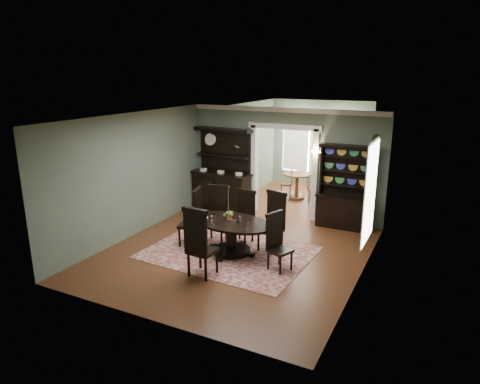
# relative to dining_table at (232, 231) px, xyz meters

# --- Properties ---
(room) EXTENTS (5.51, 6.01, 3.01)m
(room) POSITION_rel_dining_table_xyz_m (0.06, 0.06, 1.05)
(room) COLOR #562C16
(room) RESTS_ON ground
(parlor) EXTENTS (3.51, 3.50, 3.01)m
(parlor) POSITION_rel_dining_table_xyz_m (0.06, 5.55, 0.99)
(parlor) COLOR #562C16
(parlor) RESTS_ON ground
(doorway_trim) EXTENTS (2.08, 0.25, 2.57)m
(doorway_trim) POSITION_rel_dining_table_xyz_m (0.06, 3.02, 1.09)
(doorway_trim) COLOR white
(doorway_trim) RESTS_ON floor
(right_window) EXTENTS (0.15, 1.47, 2.12)m
(right_window) POSITION_rel_dining_table_xyz_m (2.76, 0.95, 1.07)
(right_window) COLOR white
(right_window) RESTS_ON wall_right
(wall_sconce) EXTENTS (0.27, 0.21, 0.21)m
(wall_sconce) POSITION_rel_dining_table_xyz_m (1.01, 2.87, 1.36)
(wall_sconce) COLOR #BE8E32
(wall_sconce) RESTS_ON back_wall_right
(rug) EXTENTS (3.66, 2.78, 0.01)m
(rug) POSITION_rel_dining_table_xyz_m (-0.06, -0.02, -0.52)
(rug) COLOR maroon
(rug) RESTS_ON floor
(dining_table) EXTENTS (2.06, 2.00, 0.75)m
(dining_table) POSITION_rel_dining_table_xyz_m (0.00, 0.00, 0.00)
(dining_table) COLOR black
(dining_table) RESTS_ON rug
(centerpiece) EXTENTS (1.23, 0.79, 0.20)m
(centerpiece) POSITION_rel_dining_table_xyz_m (-0.06, 0.04, 0.29)
(centerpiece) COLOR silver
(centerpiece) RESTS_ON dining_table
(chair_far_left) EXTENTS (0.59, 0.57, 1.36)m
(chair_far_left) POSITION_rel_dining_table_xyz_m (-0.64, 0.52, 0.19)
(chair_far_left) COLOR black
(chair_far_left) RESTS_ON rug
(chair_far_mid) EXTENTS (0.50, 0.48, 1.27)m
(chair_far_mid) POSITION_rel_dining_table_xyz_m (-0.03, 0.72, 0.14)
(chair_far_mid) COLOR black
(chair_far_mid) RESTS_ON rug
(chair_far_right) EXTENTS (0.60, 0.58, 1.36)m
(chair_far_right) POSITION_rel_dining_table_xyz_m (0.75, 0.62, 0.19)
(chair_far_right) COLOR black
(chair_far_right) RESTS_ON rug
(chair_end_left) EXTENTS (0.59, 0.61, 1.38)m
(chair_end_left) POSITION_rel_dining_table_xyz_m (-0.98, 0.02, 0.20)
(chair_end_left) COLOR black
(chair_end_left) RESTS_ON rug
(chair_end_right) EXTENTS (0.55, 0.57, 1.21)m
(chair_end_right) POSITION_rel_dining_table_xyz_m (1.18, -0.28, 0.11)
(chair_end_right) COLOR black
(chair_end_right) RESTS_ON rug
(chair_near) EXTENTS (0.56, 0.53, 1.46)m
(chair_near) POSITION_rel_dining_table_xyz_m (-0.02, -1.32, 0.24)
(chair_near) COLOR black
(chair_near) RESTS_ON rug
(sideboard) EXTENTS (1.85, 0.78, 2.37)m
(sideboard) POSITION_rel_dining_table_xyz_m (-1.74, 2.74, 0.30)
(sideboard) COLOR black
(sideboard) RESTS_ON floor
(welsh_dresser) EXTENTS (1.38, 0.51, 2.16)m
(welsh_dresser) POSITION_rel_dining_table_xyz_m (1.81, 2.79, 0.26)
(welsh_dresser) COLOR black
(welsh_dresser) RESTS_ON floor
(parlor_table) EXTENTS (0.89, 0.89, 0.82)m
(parlor_table) POSITION_rel_dining_table_xyz_m (-0.12, 4.70, 0.01)
(parlor_table) COLOR brown
(parlor_table) RESTS_ON parlor_floor
(parlor_chair_left) EXTENTS (0.44, 0.43, 0.94)m
(parlor_chair_left) POSITION_rel_dining_table_xyz_m (-0.41, 4.69, -0.02)
(parlor_chair_left) COLOR brown
(parlor_chair_left) RESTS_ON parlor_floor
(parlor_chair_right) EXTENTS (0.37, 0.36, 0.85)m
(parlor_chair_right) POSITION_rel_dining_table_xyz_m (0.40, 4.58, -0.07)
(parlor_chair_right) COLOR brown
(parlor_chair_right) RESTS_ON parlor_floor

